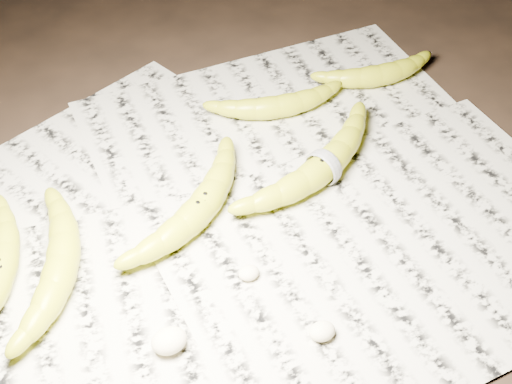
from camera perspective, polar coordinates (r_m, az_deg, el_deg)
name	(u,v)px	position (r m, az deg, el deg)	size (l,w,h in m)	color
ground	(247,242)	(0.91, -0.73, -4.06)	(3.00, 3.00, 0.00)	black
newspaper_patch	(230,226)	(0.92, -2.07, -2.75)	(0.90, 0.70, 0.01)	#BDB9A2
banana_left_b	(61,263)	(0.88, -15.33, -5.46)	(0.21, 0.07, 0.04)	#B6A516
banana_center	(201,206)	(0.91, -4.45, -1.12)	(0.22, 0.07, 0.04)	#B6A516
banana_taped	(324,165)	(0.97, 5.44, 2.15)	(0.25, 0.07, 0.04)	#B6A516
banana_upper_a	(278,105)	(1.07, 1.76, 7.00)	(0.18, 0.06, 0.04)	#B6A516
banana_upper_b	(379,73)	(1.15, 9.81, 9.33)	(0.17, 0.06, 0.04)	#B6A516
measuring_tape	(324,165)	(0.97, 5.44, 2.15)	(0.05, 0.05, 0.00)	white
flesh_chunk_a	(169,339)	(0.80, -6.99, -11.57)	(0.04, 0.03, 0.02)	#F2E5BB
flesh_chunk_b	(322,329)	(0.81, 5.33, -10.88)	(0.03, 0.03, 0.02)	#F2E5BB
flesh_chunk_c	(249,271)	(0.86, -0.58, -6.32)	(0.03, 0.02, 0.02)	#F2E5BB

